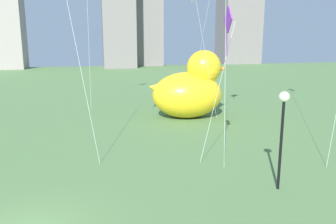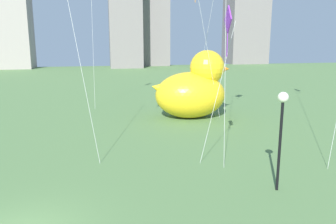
# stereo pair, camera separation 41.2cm
# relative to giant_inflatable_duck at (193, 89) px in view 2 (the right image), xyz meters

# --- Properties ---
(giant_inflatable_duck) EXTENTS (6.53, 4.19, 5.42)m
(giant_inflatable_duck) POSITION_rel_giant_inflatable_duck_xyz_m (0.00, 0.00, 0.00)
(giant_inflatable_duck) COLOR yellow
(giant_inflatable_duck) RESTS_ON ground
(lamppost) EXTENTS (0.44, 0.44, 4.25)m
(lamppost) POSITION_rel_giant_inflatable_duck_xyz_m (0.07, -14.09, 0.90)
(lamppost) COLOR black
(lamppost) RESTS_ON ground
(kite_purple) EXTENTS (1.76, 1.63, 7.85)m
(kite_purple) POSITION_rel_giant_inflatable_duck_xyz_m (-1.28, -11.00, 4.66)
(kite_purple) COLOR silver
(kite_purple) RESTS_ON ground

